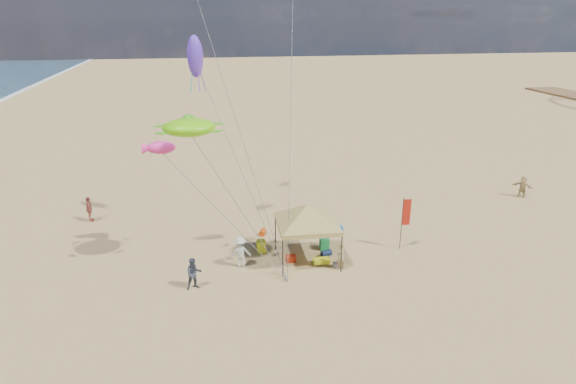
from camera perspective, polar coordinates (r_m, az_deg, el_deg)
name	(u,v)px	position (r m, az deg, el deg)	size (l,w,h in m)	color
ground	(299,286)	(25.23, 1.28, -10.89)	(280.00, 280.00, 0.00)	tan
canopy_tent	(307,206)	(26.28, 2.28, -1.68)	(6.32, 6.32, 3.90)	black
feather_flag	(405,215)	(28.82, 13.50, -2.68)	(0.48, 0.09, 3.16)	black
cooler_red	(291,259)	(27.38, 0.35, -7.77)	(0.54, 0.38, 0.38)	red
cooler_blue	(338,229)	(31.09, 5.87, -4.34)	(0.54, 0.38, 0.38)	blue
bag_navy	(326,253)	(28.08, 4.46, -7.11)	(0.36, 0.36, 0.60)	#0E1D3F
bag_orange	(263,232)	(30.59, -2.98, -4.70)	(0.36, 0.36, 0.60)	#C8460B
chair_green	(324,244)	(28.78, 4.25, -6.02)	(0.50, 0.50, 0.70)	#1B9648
chair_yellow	(261,246)	(28.45, -3.15, -6.31)	(0.50, 0.50, 0.70)	#E6FE1C
crate_grey	(336,265)	(26.97, 5.66, -8.46)	(0.34, 0.30, 0.28)	slate
beach_cart	(321,261)	(27.21, 3.90, -7.99)	(0.90, 0.50, 0.24)	#E0F41B
person_near_a	(341,256)	(26.53, 6.14, -7.43)	(0.57, 0.37, 1.56)	tan
person_near_b	(194,274)	(25.03, -10.91, -9.33)	(0.82, 0.64, 1.68)	#353B48
person_near_c	(240,252)	(26.69, -5.56, -7.00)	(1.13, 0.65, 1.75)	beige
person_far_a	(89,209)	(34.83, -22.15, -1.86)	(1.01, 0.42, 1.72)	#A95041
person_far_c	(523,187)	(40.61, 25.68, 0.58)	(1.51, 0.48, 1.63)	tan
turtle_kite	(189,127)	(24.26, -11.47, 7.38)	(2.58, 2.06, 0.86)	#6DD90B
fish_kite	(161,148)	(27.15, -14.57, 5.04)	(1.56, 0.78, 0.69)	#FF319E
squid_kite	(195,56)	(29.65, -10.77, 15.27)	(0.92, 0.92, 2.39)	#6136DB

